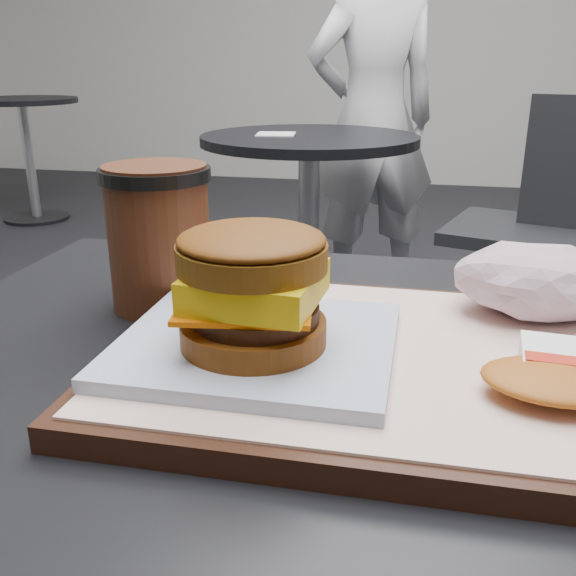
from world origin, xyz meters
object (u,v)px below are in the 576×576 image
(serving_tray, at_px, (382,362))
(coffee_cup, at_px, (159,232))
(crumpled_wrapper, at_px, (535,280))
(neighbor_table, at_px, (309,197))
(breakfast_sandwich, at_px, (254,302))
(patron, at_px, (373,120))
(neighbor_chair, at_px, (543,218))

(serving_tray, distance_m, coffee_cup, 0.24)
(crumpled_wrapper, relative_size, neighbor_table, 0.17)
(breakfast_sandwich, distance_m, patron, 2.27)
(crumpled_wrapper, height_order, coffee_cup, coffee_cup)
(serving_tray, bearing_deg, breakfast_sandwich, -163.17)
(neighbor_table, height_order, neighbor_chair, neighbor_chair)
(coffee_cup, height_order, patron, patron)
(breakfast_sandwich, distance_m, neighbor_table, 1.71)
(breakfast_sandwich, bearing_deg, crumpled_wrapper, 31.24)
(coffee_cup, relative_size, neighbor_table, 0.17)
(breakfast_sandwich, relative_size, crumpled_wrapper, 1.51)
(serving_tray, bearing_deg, neighbor_chair, 76.63)
(coffee_cup, bearing_deg, crumpled_wrapper, -0.47)
(neighbor_table, height_order, patron, patron)
(serving_tray, bearing_deg, crumpled_wrapper, 39.99)
(patron, bearing_deg, serving_tray, 71.28)
(neighbor_table, xyz_separation_m, patron, (0.15, 0.59, 0.20))
(crumpled_wrapper, xyz_separation_m, neighbor_table, (-0.46, 1.55, -0.27))
(coffee_cup, bearing_deg, patron, 89.72)
(breakfast_sandwich, height_order, coffee_cup, coffee_cup)
(breakfast_sandwich, xyz_separation_m, crumpled_wrapper, (0.20, 0.12, -0.01))
(serving_tray, distance_m, breakfast_sandwich, 0.10)
(breakfast_sandwich, xyz_separation_m, neighbor_table, (-0.26, 1.67, -0.28))
(coffee_cup, distance_m, neighbor_chair, 1.71)
(serving_tray, xyz_separation_m, patron, (-0.20, 2.24, -0.03))
(breakfast_sandwich, bearing_deg, coffee_cup, 134.18)
(serving_tray, height_order, patron, patron)
(breakfast_sandwich, height_order, neighbor_table, breakfast_sandwich)
(breakfast_sandwich, xyz_separation_m, neighbor_chair, (0.48, 1.69, -0.32))
(neighbor_chair, distance_m, patron, 0.86)
(coffee_cup, xyz_separation_m, neighbor_table, (-0.14, 1.55, -0.29))
(breakfast_sandwich, bearing_deg, patron, 92.76)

